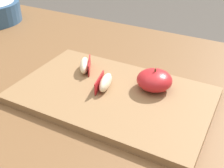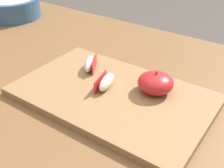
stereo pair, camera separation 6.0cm
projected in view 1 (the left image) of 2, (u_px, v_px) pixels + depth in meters
dining_table at (93, 126)px, 0.69m from camera, size 1.45×0.83×0.76m
cutting_board at (112, 95)px, 0.61m from camera, size 0.41×0.26×0.02m
apple_half_skin_up at (154, 80)px, 0.61m from camera, size 0.08×0.08×0.05m
apple_wedge_near_knife at (85, 65)px, 0.68m from camera, size 0.05×0.07×0.03m
apple_wedge_front at (105, 82)px, 0.61m from camera, size 0.04×0.07×0.03m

